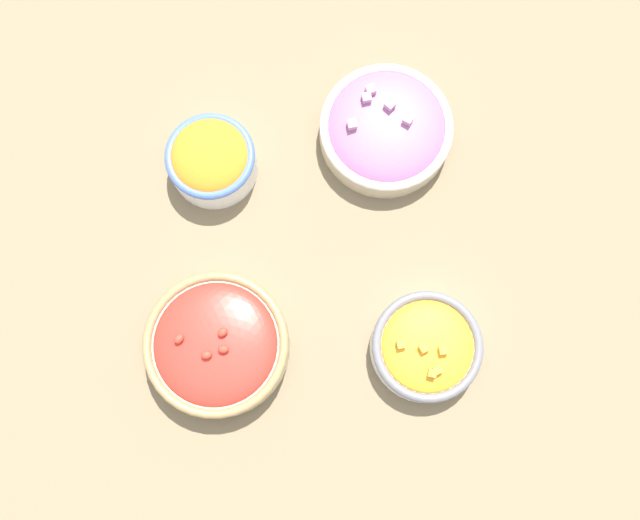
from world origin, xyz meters
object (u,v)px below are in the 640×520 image
Objects in this scene: bowl_carrots at (211,160)px; bowl_squash at (426,347)px; bowl_cherry_tomatoes at (217,345)px; bowl_red_onion at (386,129)px.

bowl_squash is at bearing 54.65° from bowl_carrots.
bowl_red_onion is at bearing 148.91° from bowl_cherry_tomatoes.
bowl_cherry_tomatoes is at bearing -31.09° from bowl_red_onion.
bowl_squash is 0.27m from bowl_cherry_tomatoes.
bowl_squash is at bearing 95.54° from bowl_cherry_tomatoes.
bowl_squash is 0.77× the size of bowl_cherry_tomatoes.
bowl_squash is 0.38m from bowl_carrots.
bowl_cherry_tomatoes is (0.32, -0.19, 0.00)m from bowl_red_onion.
bowl_carrots is (-0.25, -0.04, 0.00)m from bowl_cherry_tomatoes.
bowl_carrots is at bearing -72.87° from bowl_red_onion.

